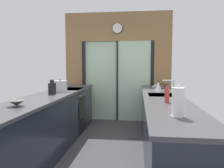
% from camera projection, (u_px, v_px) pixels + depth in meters
% --- Properties ---
extents(ground_plane, '(5.04, 7.60, 0.02)m').
position_uv_depth(ground_plane, '(108.00, 146.00, 3.81)').
color(ground_plane, '#38383D').
extents(back_wall_unit, '(2.64, 0.12, 2.70)m').
position_uv_depth(back_wall_unit, '(117.00, 60.00, 5.46)').
color(back_wall_unit, olive).
rests_on(back_wall_unit, ground_plane).
extents(left_counter_run, '(0.62, 3.80, 0.92)m').
position_uv_depth(left_counter_run, '(46.00, 125.00, 3.42)').
color(left_counter_run, '#1E232D').
rests_on(left_counter_run, ground_plane).
extents(right_counter_run, '(0.62, 3.80, 0.92)m').
position_uv_depth(right_counter_run, '(163.00, 126.00, 3.37)').
color(right_counter_run, '#1E232D').
rests_on(right_counter_run, ground_plane).
extents(sink_faucet, '(0.19, 0.02, 0.24)m').
position_uv_depth(sink_faucet, '(171.00, 85.00, 3.55)').
color(sink_faucet, '#B7BABC').
rests_on(sink_faucet, right_counter_run).
extents(oven_range, '(0.60, 0.60, 0.92)m').
position_uv_depth(oven_range, '(68.00, 111.00, 4.53)').
color(oven_range, black).
rests_on(oven_range, ground_plane).
extents(mixing_bowl, '(0.20, 0.20, 0.07)m').
position_uv_depth(mixing_bowl, '(17.00, 103.00, 2.56)').
color(mixing_bowl, '#514C47').
rests_on(mixing_bowl, left_counter_run).
extents(knife_block, '(0.08, 0.14, 0.25)m').
position_uv_depth(knife_block, '(52.00, 88.00, 3.61)').
color(knife_block, black).
rests_on(knife_block, left_counter_run).
extents(stock_pot, '(0.25, 0.25, 0.22)m').
position_uv_depth(stock_pot, '(60.00, 86.00, 3.99)').
color(stock_pot, '#B7BABC').
rests_on(stock_pot, left_counter_run).
extents(kettle, '(0.24, 0.15, 0.20)m').
position_uv_depth(kettle, '(158.00, 86.00, 4.04)').
color(kettle, '#B7BABC').
rests_on(kettle, right_counter_run).
extents(soap_bottle, '(0.06, 0.06, 0.24)m').
position_uv_depth(soap_bottle, '(167.00, 95.00, 2.80)').
color(soap_bottle, '#B23D2D').
rests_on(soap_bottle, right_counter_run).
extents(paper_towel_roll, '(0.13, 0.13, 0.30)m').
position_uv_depth(paper_towel_roll, '(178.00, 103.00, 2.03)').
color(paper_towel_roll, '#B7BABC').
rests_on(paper_towel_roll, right_counter_run).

